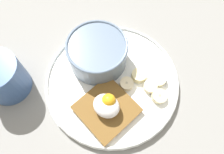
{
  "coord_description": "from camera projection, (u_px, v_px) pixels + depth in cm",
  "views": [
    {
      "loc": [
        11.24,
        -15.25,
        46.02
      ],
      "look_at": [
        0.0,
        0.0,
        5.0
      ],
      "focal_mm": 35.0,
      "sensor_mm": 36.0,
      "label": 1
    }
  ],
  "objects": [
    {
      "name": "coffee_mug",
      "position": [
        2.0,
        77.0,
        0.44
      ],
      "size": [
        9.08,
        9.08,
        8.71
      ],
      "color": "#39588E",
      "rests_on": "ground_plane"
    },
    {
      "name": "banana_slice_left",
      "position": [
        139.0,
        76.0,
        0.47
      ],
      "size": [
        3.3,
        3.41,
        1.63
      ],
      "color": "beige",
      "rests_on": "plate"
    },
    {
      "name": "oatmeal_bowl",
      "position": [
        98.0,
        53.0,
        0.46
      ],
      "size": [
        12.8,
        12.8,
        6.3
      ],
      "color": "slate",
      "rests_on": "plate"
    },
    {
      "name": "plate",
      "position": [
        112.0,
        81.0,
        0.47
      ],
      "size": [
        28.74,
        28.74,
        1.6
      ],
      "color": "white",
      "rests_on": "ground_plane"
    },
    {
      "name": "banana_slice_inner",
      "position": [
        127.0,
        84.0,
        0.46
      ],
      "size": [
        3.88,
        3.81,
        1.56
      ],
      "color": "beige",
      "rests_on": "plate"
    },
    {
      "name": "banana_slice_front",
      "position": [
        150.0,
        87.0,
        0.46
      ],
      "size": [
        3.91,
        3.91,
        1.4
      ],
      "color": "#F6E7BE",
      "rests_on": "plate"
    },
    {
      "name": "ground_plane",
      "position": [
        112.0,
        84.0,
        0.49
      ],
      "size": [
        120.0,
        120.0,
        2.0
      ],
      "primitive_type": "cube",
      "color": "gray",
      "rests_on": "ground"
    },
    {
      "name": "banana_slice_right",
      "position": [
        158.0,
        79.0,
        0.46
      ],
      "size": [
        4.73,
        4.78,
        1.68
      ],
      "color": "beige",
      "rests_on": "plate"
    },
    {
      "name": "toast_slice",
      "position": [
        107.0,
        109.0,
        0.44
      ],
      "size": [
        12.14,
        12.14,
        1.2
      ],
      "color": "brown",
      "rests_on": "plate"
    },
    {
      "name": "banana_slice_back",
      "position": [
        159.0,
        96.0,
        0.45
      ],
      "size": [
        3.48,
        3.35,
        1.68
      ],
      "color": "beige",
      "rests_on": "plate"
    },
    {
      "name": "poached_egg",
      "position": [
        107.0,
        105.0,
        0.42
      ],
      "size": [
        5.35,
        4.6,
        3.94
      ],
      "color": "white",
      "rests_on": "toast_slice"
    }
  ]
}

